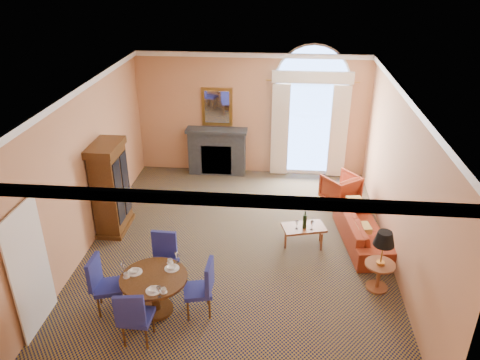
# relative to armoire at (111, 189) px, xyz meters

# --- Properties ---
(ground) EXTENTS (7.50, 7.50, 0.00)m
(ground) POSITION_rel_armoire_xyz_m (2.72, -0.53, -0.95)
(ground) COLOR #111537
(ground) RESTS_ON ground
(room_envelope) EXTENTS (6.04, 7.52, 3.45)m
(room_envelope) POSITION_rel_armoire_xyz_m (2.69, 0.14, 1.56)
(room_envelope) COLOR tan
(room_envelope) RESTS_ON ground
(armoire) EXTENTS (0.56, 1.00, 1.97)m
(armoire) POSITION_rel_armoire_xyz_m (0.00, 0.00, 0.00)
(armoire) COLOR #3E230E
(armoire) RESTS_ON ground
(dining_table) EXTENTS (1.10, 1.10, 0.89)m
(dining_table) POSITION_rel_armoire_xyz_m (1.55, -2.47, -0.43)
(dining_table) COLOR #3E230E
(dining_table) RESTS_ON ground
(dining_chair_north) EXTENTS (0.51, 0.51, 1.00)m
(dining_chair_north) POSITION_rel_armoire_xyz_m (1.52, -1.71, -0.38)
(dining_chair_north) COLOR navy
(dining_chair_north) RESTS_ON ground
(dining_chair_south) EXTENTS (0.48, 0.50, 1.00)m
(dining_chair_south) POSITION_rel_armoire_xyz_m (1.44, -3.23, -0.38)
(dining_chair_south) COLOR navy
(dining_chair_south) RESTS_ON ground
(dining_chair_east) EXTENTS (0.54, 0.54, 1.00)m
(dining_chair_east) POSITION_rel_armoire_xyz_m (2.35, -2.44, -0.38)
(dining_chair_east) COLOR navy
(dining_chair_east) RESTS_ON ground
(dining_chair_west) EXTENTS (0.56, 0.56, 1.00)m
(dining_chair_west) POSITION_rel_armoire_xyz_m (0.68, -2.50, -0.38)
(dining_chair_west) COLOR navy
(dining_chair_west) RESTS_ON ground
(sofa) EXTENTS (1.08, 2.14, 0.60)m
(sofa) POSITION_rel_armoire_xyz_m (5.27, -0.09, -0.65)
(sofa) COLOR #9A351C
(sofa) RESTS_ON ground
(armchair) EXTENTS (1.05, 1.05, 0.69)m
(armchair) POSITION_rel_armoire_xyz_m (4.96, 1.70, -0.60)
(armchair) COLOR #9A351C
(armchair) RESTS_ON ground
(coffee_table) EXTENTS (0.94, 0.68, 0.81)m
(coffee_table) POSITION_rel_armoire_xyz_m (4.04, -0.27, -0.54)
(coffee_table) COLOR brown
(coffee_table) RESTS_ON ground
(side_table) EXTENTS (0.53, 0.53, 1.15)m
(side_table) POSITION_rel_armoire_xyz_m (5.32, -1.53, -0.20)
(side_table) COLOR brown
(side_table) RESTS_ON ground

